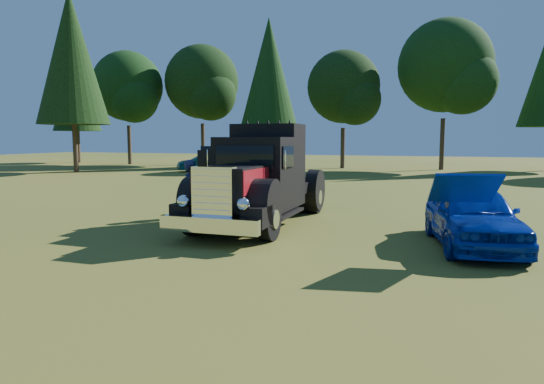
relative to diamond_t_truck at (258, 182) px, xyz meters
The scene contains 7 objects.
ground 2.54m from the diamond_t_truck, 53.08° to the right, with size 120.00×120.00×0.00m, color #405619.
treeline 28.12m from the diamond_t_truck, 86.67° to the left, with size 72.10×19.12×13.84m.
diamond_t_truck is the anchor object (origin of this frame).
hotrod_coupe 5.98m from the diamond_t_truck, 11.24° to the right, with size 2.48×4.60×1.89m.
spectator_near 1.96m from the diamond_t_truck, 148.62° to the right, with size 0.71×0.47×1.95m, color #1D2945.
spectator_far 2.28m from the diamond_t_truck, 160.46° to the left, with size 0.89×0.69×1.83m, color #1D2C45.
distant_teal_car 23.57m from the diamond_t_truck, 120.88° to the left, with size 1.35×3.88×1.28m, color #0B4240.
Camera 1 is at (3.69, -11.65, 2.58)m, focal length 32.00 mm.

